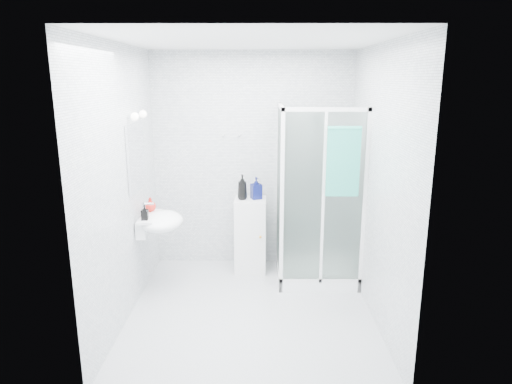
{
  "coord_description": "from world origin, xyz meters",
  "views": [
    {
      "loc": [
        0.08,
        -4.18,
        2.28
      ],
      "look_at": [
        0.05,
        0.35,
        1.15
      ],
      "focal_mm": 32.0,
      "sensor_mm": 36.0,
      "label": 1
    }
  ],
  "objects_px": {
    "storage_cabinet": "(251,235)",
    "soap_dispenser_black": "(145,213)",
    "shampoo_bottle_a": "(242,187)",
    "shower_enclosure": "(310,243)",
    "wall_basin": "(159,222)",
    "shampoo_bottle_b": "(256,188)",
    "hand_towel": "(343,160)",
    "soap_dispenser_orange": "(150,204)"
  },
  "relations": [
    {
      "from": "shower_enclosure",
      "to": "shampoo_bottle_a",
      "type": "bearing_deg",
      "value": 162.58
    },
    {
      "from": "wall_basin",
      "to": "soap_dispenser_black",
      "type": "distance_m",
      "value": 0.23
    },
    {
      "from": "soap_dispenser_orange",
      "to": "shower_enclosure",
      "type": "bearing_deg",
      "value": 4.72
    },
    {
      "from": "shampoo_bottle_a",
      "to": "soap_dispenser_black",
      "type": "bearing_deg",
      "value": -144.36
    },
    {
      "from": "hand_towel",
      "to": "storage_cabinet",
      "type": "bearing_deg",
      "value": 145.61
    },
    {
      "from": "wall_basin",
      "to": "shampoo_bottle_b",
      "type": "distance_m",
      "value": 1.21
    },
    {
      "from": "shower_enclosure",
      "to": "soap_dispenser_black",
      "type": "relative_size",
      "value": 12.91
    },
    {
      "from": "shower_enclosure",
      "to": "shampoo_bottle_a",
      "type": "height_order",
      "value": "shower_enclosure"
    },
    {
      "from": "shower_enclosure",
      "to": "wall_basin",
      "type": "height_order",
      "value": "shower_enclosure"
    },
    {
      "from": "shower_enclosure",
      "to": "storage_cabinet",
      "type": "height_order",
      "value": "shower_enclosure"
    },
    {
      "from": "hand_towel",
      "to": "shampoo_bottle_b",
      "type": "distance_m",
      "value": 1.2
    },
    {
      "from": "storage_cabinet",
      "to": "hand_towel",
      "type": "relative_size",
      "value": 1.25
    },
    {
      "from": "storage_cabinet",
      "to": "soap_dispenser_orange",
      "type": "distance_m",
      "value": 1.26
    },
    {
      "from": "shower_enclosure",
      "to": "shampoo_bottle_b",
      "type": "distance_m",
      "value": 0.89
    },
    {
      "from": "shampoo_bottle_a",
      "to": "wall_basin",
      "type": "bearing_deg",
      "value": -147.16
    },
    {
      "from": "hand_towel",
      "to": "shampoo_bottle_a",
      "type": "height_order",
      "value": "hand_towel"
    },
    {
      "from": "shower_enclosure",
      "to": "hand_towel",
      "type": "relative_size",
      "value": 2.79
    },
    {
      "from": "hand_towel",
      "to": "shampoo_bottle_a",
      "type": "distance_m",
      "value": 1.31
    },
    {
      "from": "storage_cabinet",
      "to": "shampoo_bottle_a",
      "type": "xyz_separation_m",
      "value": [
        -0.09,
        -0.0,
        0.59
      ]
    },
    {
      "from": "storage_cabinet",
      "to": "shampoo_bottle_a",
      "type": "bearing_deg",
      "value": -175.96
    },
    {
      "from": "wall_basin",
      "to": "storage_cabinet",
      "type": "distance_m",
      "value": 1.17
    },
    {
      "from": "shower_enclosure",
      "to": "soap_dispenser_orange",
      "type": "bearing_deg",
      "value": -175.28
    },
    {
      "from": "shower_enclosure",
      "to": "hand_towel",
      "type": "xyz_separation_m",
      "value": [
        0.26,
        -0.4,
        1.03
      ]
    },
    {
      "from": "storage_cabinet",
      "to": "soap_dispenser_black",
      "type": "height_order",
      "value": "soap_dispenser_black"
    },
    {
      "from": "shampoo_bottle_b",
      "to": "soap_dispenser_black",
      "type": "height_order",
      "value": "shampoo_bottle_b"
    },
    {
      "from": "wall_basin",
      "to": "hand_towel",
      "type": "relative_size",
      "value": 0.78
    },
    {
      "from": "soap_dispenser_black",
      "to": "shampoo_bottle_b",
      "type": "bearing_deg",
      "value": 32.73
    },
    {
      "from": "wall_basin",
      "to": "shampoo_bottle_a",
      "type": "distance_m",
      "value": 1.07
    },
    {
      "from": "shampoo_bottle_a",
      "to": "soap_dispenser_black",
      "type": "relative_size",
      "value": 1.9
    },
    {
      "from": "shampoo_bottle_b",
      "to": "soap_dispenser_black",
      "type": "relative_size",
      "value": 1.69
    },
    {
      "from": "shampoo_bottle_a",
      "to": "soap_dispenser_black",
      "type": "distance_m",
      "value": 1.21
    },
    {
      "from": "wall_basin",
      "to": "storage_cabinet",
      "type": "xyz_separation_m",
      "value": [
        0.97,
        0.57,
        -0.35
      ]
    },
    {
      "from": "shampoo_bottle_b",
      "to": "shampoo_bottle_a",
      "type": "bearing_deg",
      "value": -168.96
    },
    {
      "from": "shower_enclosure",
      "to": "shampoo_bottle_a",
      "type": "distance_m",
      "value": 1.01
    },
    {
      "from": "soap_dispenser_black",
      "to": "shampoo_bottle_a",
      "type": "bearing_deg",
      "value": 35.64
    },
    {
      "from": "shower_enclosure",
      "to": "soap_dispenser_black",
      "type": "height_order",
      "value": "shower_enclosure"
    },
    {
      "from": "storage_cabinet",
      "to": "shower_enclosure",
      "type": "bearing_deg",
      "value": -18.5
    },
    {
      "from": "shower_enclosure",
      "to": "shampoo_bottle_a",
      "type": "relative_size",
      "value": 6.79
    },
    {
      "from": "storage_cabinet",
      "to": "shampoo_bottle_b",
      "type": "distance_m",
      "value": 0.58
    },
    {
      "from": "wall_basin",
      "to": "soap_dispenser_black",
      "type": "bearing_deg",
      "value": -127.9
    },
    {
      "from": "hand_towel",
      "to": "shampoo_bottle_b",
      "type": "relative_size",
      "value": 2.74
    },
    {
      "from": "shampoo_bottle_b",
      "to": "hand_towel",
      "type": "bearing_deg",
      "value": -37.54
    }
  ]
}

